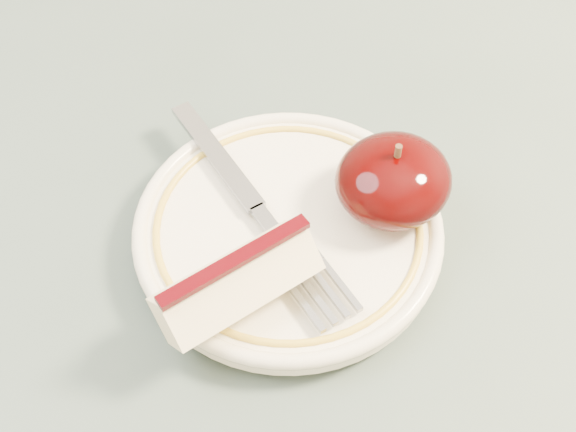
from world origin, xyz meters
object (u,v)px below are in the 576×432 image
table (390,371)px  plate (288,230)px  fork (258,210)px  apple_half (393,180)px

table → plate: bearing=116.3°
plate → fork: bearing=122.2°
plate → table: bearing=-63.7°
table → apple_half: (0.03, 0.05, 0.13)m
plate → apple_half: 0.07m
apple_half → fork: size_ratio=0.37×
table → fork: 0.15m
plate → apple_half: size_ratio=2.65×
table → apple_half: apple_half is taller
apple_half → fork: bearing=154.0°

